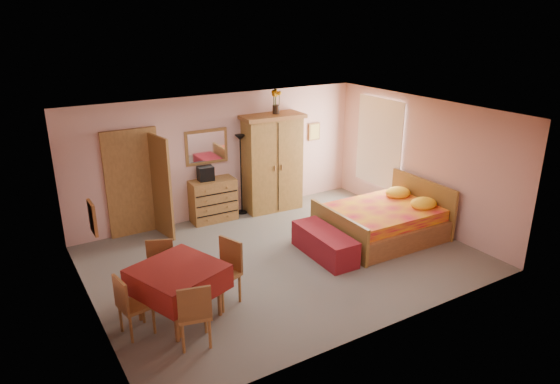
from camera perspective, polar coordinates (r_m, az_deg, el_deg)
floor at (r=8.99m, az=0.45°, el=-7.58°), size 6.50×6.50×0.00m
ceiling at (r=8.13m, az=0.50°, el=8.92°), size 6.50×6.50×0.00m
wall_back at (r=10.58m, az=-6.69°, el=4.11°), size 6.50×0.10×2.60m
wall_front at (r=6.64m, az=11.98°, el=-5.91°), size 6.50×0.10×2.60m
wall_left at (r=7.41m, az=-21.46°, el=-4.14°), size 0.10×5.00×2.60m
wall_right at (r=10.48m, az=15.79°, el=3.33°), size 0.10×5.00×2.60m
doorway at (r=10.03m, az=-16.43°, el=0.90°), size 1.06×0.12×2.15m
window at (r=11.23m, az=11.29°, el=5.57°), size 0.08×1.40×1.95m
picture_left at (r=6.72m, az=-20.65°, el=-2.78°), size 0.04×0.32×0.42m
picture_back at (r=11.64m, az=3.93°, el=6.90°), size 0.30×0.04×0.40m
chest_of_drawers at (r=10.52m, az=-7.67°, el=-0.93°), size 0.96×0.51×0.89m
wall_mirror at (r=10.37m, az=-8.42°, el=5.14°), size 0.92×0.08×0.72m
stereo at (r=10.32m, az=-8.50°, el=2.10°), size 0.33×0.26×0.29m
floor_lamp at (r=10.69m, az=-4.47°, el=1.97°), size 0.28×0.28×1.75m
wardrobe at (r=10.87m, az=-0.93°, el=3.36°), size 1.40×0.78×2.12m
sunflower_vase at (r=10.64m, az=-0.47°, el=10.30°), size 0.21×0.21×0.51m
bed at (r=9.80m, az=11.58°, el=-2.34°), size 2.23×1.78×1.02m
bench at (r=9.01m, az=5.10°, el=-5.90°), size 0.58×1.45×0.48m
dining_table at (r=7.34m, az=-11.44°, el=-11.22°), size 1.40×1.40×0.80m
chair_south at (r=6.76m, az=-9.85°, el=-13.37°), size 0.52×0.52×0.93m
chair_north at (r=7.84m, az=-13.53°, el=-8.86°), size 0.53×0.53×0.90m
chair_west at (r=7.13m, az=-16.18°, el=-12.21°), size 0.46×0.46×0.89m
chair_east at (r=7.53m, az=-6.66°, el=-9.27°), size 0.57×0.57×0.99m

